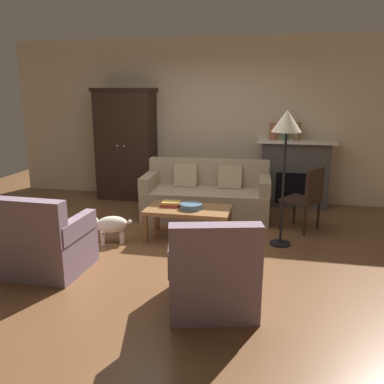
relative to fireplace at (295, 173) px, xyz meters
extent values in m
plane|color=brown|center=(-1.55, -2.30, -0.57)|extent=(9.60, 9.60, 0.00)
cube|color=beige|center=(-1.55, 0.25, 0.83)|extent=(7.20, 0.10, 2.80)
cube|color=#4C4947|center=(0.00, 0.00, -0.03)|extent=(1.10, 0.36, 1.08)
cube|color=black|center=(0.00, -0.18, -0.23)|extent=(0.60, 0.01, 0.52)
cube|color=white|center=(0.00, -0.02, 0.53)|extent=(1.26, 0.48, 0.04)
cube|color=black|center=(-2.95, -0.08, 0.38)|extent=(1.00, 0.52, 1.90)
cube|color=black|center=(-2.95, -0.08, 1.36)|extent=(1.06, 0.55, 0.06)
sphere|color=#ADAFB5|center=(-3.01, -0.35, 0.42)|extent=(0.04, 0.04, 0.04)
sphere|color=#ADAFB5|center=(-2.89, -0.35, 0.42)|extent=(0.04, 0.04, 0.04)
cube|color=tan|center=(-1.34, -0.97, -0.35)|extent=(1.95, 0.95, 0.44)
cube|color=tan|center=(-1.36, -0.63, 0.08)|extent=(1.91, 0.29, 0.42)
cube|color=tan|center=(-2.22, -1.02, -0.02)|extent=(0.21, 0.81, 0.22)
cube|color=tan|center=(-0.46, -0.92, -0.02)|extent=(0.21, 0.81, 0.22)
cube|color=tan|center=(-1.70, -0.79, 0.04)|extent=(0.37, 0.21, 0.37)
cube|color=tan|center=(-1.00, -0.75, 0.04)|extent=(0.37, 0.21, 0.37)
cube|color=olive|center=(-1.40, -1.93, -0.17)|extent=(1.10, 0.60, 0.05)
cube|color=brown|center=(-1.91, -2.19, -0.38)|extent=(0.06, 0.06, 0.37)
cube|color=brown|center=(-0.89, -2.19, -0.38)|extent=(0.06, 0.06, 0.37)
cube|color=brown|center=(-1.91, -1.67, -0.38)|extent=(0.06, 0.06, 0.37)
cube|color=brown|center=(-0.89, -1.67, -0.38)|extent=(0.06, 0.06, 0.37)
cylinder|color=slate|center=(-1.36, -1.96, -0.11)|extent=(0.29, 0.29, 0.07)
cube|color=#B73833|center=(-1.65, -1.89, -0.13)|extent=(0.25, 0.18, 0.04)
cube|color=gold|center=(-1.64, -1.88, -0.10)|extent=(0.25, 0.19, 0.03)
cylinder|color=#A86042|center=(-0.38, -0.02, 0.69)|extent=(0.14, 0.14, 0.27)
cylinder|color=slate|center=(-0.18, -0.02, 0.70)|extent=(0.11, 0.11, 0.30)
cylinder|color=olive|center=(0.00, -0.02, 0.70)|extent=(0.11, 0.11, 0.30)
cube|color=gray|center=(-2.66, -3.19, -0.36)|extent=(0.78, 0.78, 0.42)
cube|color=gray|center=(-2.67, -3.50, 0.08)|extent=(0.76, 0.18, 0.46)
cube|color=gray|center=(-2.33, -3.19, -0.05)|extent=(0.14, 0.70, 0.20)
cube|color=gray|center=(-2.99, -3.18, -0.05)|extent=(0.14, 0.70, 0.20)
cube|color=gray|center=(-0.82, -3.56, -0.36)|extent=(0.92, 0.92, 0.42)
cube|color=gray|center=(-0.74, -3.86, 0.08)|extent=(0.78, 0.34, 0.46)
cube|color=gray|center=(-0.50, -3.48, -0.05)|extent=(0.29, 0.71, 0.20)
cube|color=gray|center=(-1.14, -3.64, -0.05)|extent=(0.29, 0.71, 0.20)
cube|color=black|center=(0.05, -1.24, -0.14)|extent=(0.61, 0.61, 0.04)
cylinder|color=black|center=(-0.01, -0.98, -0.36)|extent=(0.04, 0.04, 0.41)
cylinder|color=black|center=(-0.21, -1.30, -0.36)|extent=(0.04, 0.04, 0.41)
cylinder|color=black|center=(0.31, -1.18, -0.36)|extent=(0.04, 0.04, 0.41)
cylinder|color=black|center=(0.11, -1.51, -0.36)|extent=(0.04, 0.04, 0.41)
cube|color=black|center=(0.22, -1.35, 0.11)|extent=(0.27, 0.39, 0.45)
cylinder|color=black|center=(-0.20, -1.89, -0.56)|extent=(0.26, 0.26, 0.02)
cylinder|color=black|center=(-0.20, -1.89, 0.16)|extent=(0.03, 0.03, 1.46)
cone|color=beige|center=(-0.20, -1.89, 1.00)|extent=(0.36, 0.36, 0.26)
ellipsoid|color=beige|center=(-2.33, -2.30, -0.32)|extent=(0.45, 0.34, 0.22)
sphere|color=beige|center=(-2.55, -2.39, -0.26)|extent=(0.15, 0.15, 0.15)
cylinder|color=beige|center=(-2.41, -2.40, -0.50)|extent=(0.06, 0.06, 0.14)
cylinder|color=beige|center=(-2.46, -2.30, -0.50)|extent=(0.06, 0.06, 0.14)
cylinder|color=beige|center=(-2.19, -2.30, -0.50)|extent=(0.06, 0.06, 0.14)
cylinder|color=beige|center=(-2.24, -2.20, -0.50)|extent=(0.06, 0.06, 0.14)
sphere|color=beige|center=(-2.12, -2.20, -0.30)|extent=(0.06, 0.06, 0.06)
camera|label=1|loc=(-0.28, -6.91, 1.36)|focal=38.04mm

